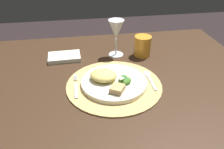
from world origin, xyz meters
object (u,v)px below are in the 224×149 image
at_px(dining_table, 104,116).
at_px(wine_glass, 116,31).
at_px(spoon, 149,77).
at_px(napkin, 64,57).
at_px(dinner_plate, 114,82).
at_px(fork, 76,87).
at_px(amber_tumbler, 143,46).

relative_size(dining_table, wine_glass, 7.62).
distance_m(spoon, wine_glass, 0.27).
relative_size(spoon, napkin, 0.95).
xyz_separation_m(dinner_plate, napkin, (-0.19, 0.25, -0.00)).
distance_m(fork, napkin, 0.26).
bearing_deg(amber_tumbler, dinner_plate, -127.16).
xyz_separation_m(fork, spoon, (0.30, 0.02, 0.00)).
relative_size(spoon, amber_tumbler, 1.45).
xyz_separation_m(spoon, amber_tumbler, (0.03, 0.21, 0.04)).
relative_size(spoon, wine_glass, 0.81).
xyz_separation_m(dining_table, amber_tumbler, (0.22, 0.19, 0.24)).
height_order(napkin, wine_glass, wine_glass).
relative_size(napkin, wine_glass, 0.85).
bearing_deg(napkin, dinner_plate, -52.60).
height_order(dinner_plate, spoon, dinner_plate).
distance_m(dining_table, dinner_plate, 0.21).
bearing_deg(napkin, amber_tumbler, -3.29).
xyz_separation_m(spoon, napkin, (-0.34, 0.23, 0.00)).
bearing_deg(dinner_plate, napkin, 127.40).
relative_size(dining_table, fork, 8.28).
distance_m(dinner_plate, amber_tumbler, 0.29).
distance_m(napkin, wine_glass, 0.27).
relative_size(fork, spoon, 1.14).
distance_m(napkin, amber_tumbler, 0.37).
bearing_deg(wine_glass, amber_tumbler, -10.59).
bearing_deg(wine_glass, dining_table, -113.12).
bearing_deg(dining_table, amber_tumbler, 41.63).
xyz_separation_m(dinner_plate, amber_tumbler, (0.18, 0.23, 0.03)).
height_order(spoon, wine_glass, wine_glass).
distance_m(dining_table, napkin, 0.33).
xyz_separation_m(dinner_plate, fork, (-0.15, 0.00, -0.01)).
distance_m(spoon, napkin, 0.41).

